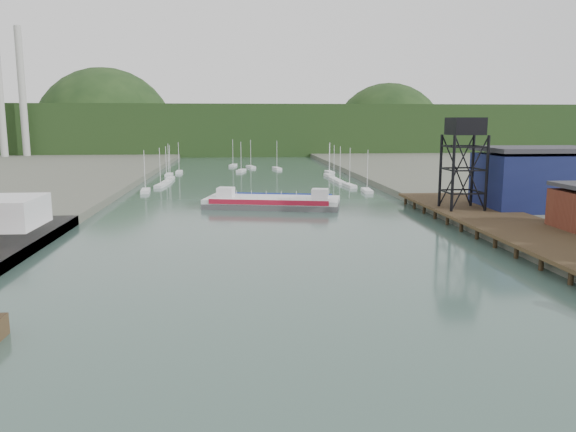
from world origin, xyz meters
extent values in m
plane|color=#2C453D|center=(0.00, 0.00, 0.00)|extent=(600.00, 600.00, 0.00)
cube|color=black|center=(37.00, 45.00, 1.90)|extent=(14.00, 70.00, 0.50)
cylinder|color=black|center=(31.00, 45.00, 0.80)|extent=(0.60, 0.60, 2.20)
cylinder|color=black|center=(43.00, 45.00, 0.80)|extent=(0.60, 0.60, 2.20)
cylinder|color=black|center=(32.00, 55.00, 8.65)|extent=(0.50, 0.50, 13.00)
cylinder|color=black|center=(38.00, 55.00, 8.65)|extent=(0.50, 0.50, 13.00)
cylinder|color=black|center=(32.00, 61.00, 8.65)|extent=(0.50, 0.50, 13.00)
cylinder|color=black|center=(38.00, 61.00, 8.65)|extent=(0.50, 0.50, 13.00)
cube|color=black|center=(35.00, 58.00, 16.65)|extent=(5.50, 5.50, 3.00)
cube|color=black|center=(50.00, 60.00, 6.60)|extent=(20.00, 14.00, 10.00)
cube|color=#2D2D33|center=(50.00, 60.00, 12.50)|extent=(20.50, 14.50, 0.80)
cube|color=silver|center=(-27.54, 103.89, 0.35)|extent=(2.67, 7.65, 0.90)
cube|color=silver|center=(-25.28, 115.30, 0.35)|extent=(2.81, 7.67, 0.90)
cube|color=silver|center=(-24.71, 124.17, 0.35)|extent=(2.35, 7.59, 0.90)
cube|color=silver|center=(-24.81, 134.09, 0.35)|extent=(2.01, 7.50, 0.90)
cube|color=silver|center=(-26.64, 146.33, 0.35)|extent=(2.00, 7.50, 0.90)
cube|color=silver|center=(-24.32, 156.17, 0.35)|extent=(2.16, 7.54, 0.90)
cube|color=silver|center=(27.56, 99.03, 0.35)|extent=(2.53, 7.62, 0.90)
cube|color=silver|center=(25.46, 110.51, 0.35)|extent=(2.76, 7.67, 0.90)
cube|color=silver|center=(24.46, 119.29, 0.35)|extent=(2.22, 7.56, 0.90)
cube|color=silver|center=(24.27, 128.28, 0.35)|extent=(2.18, 7.54, 0.90)
cube|color=silver|center=(24.67, 139.38, 0.35)|extent=(2.46, 7.61, 0.90)
cube|color=silver|center=(26.78, 150.99, 0.35)|extent=(2.48, 7.61, 0.90)
cube|color=silver|center=(-3.16, 160.00, 0.35)|extent=(3.78, 7.76, 0.90)
cube|color=silver|center=(10.04, 168.00, 0.35)|extent=(3.31, 7.74, 0.90)
cube|color=silver|center=(0.66, 176.00, 0.35)|extent=(3.76, 7.76, 0.90)
cube|color=silver|center=(-6.11, 184.00, 0.35)|extent=(3.40, 7.74, 0.90)
cylinder|color=#AAAAA4|center=(-110.00, 230.00, 30.00)|extent=(3.20, 3.20, 60.00)
cylinder|color=#AAAAA4|center=(-102.00, 235.00, 30.00)|extent=(3.20, 3.20, 60.00)
cube|color=black|center=(0.00, 300.00, 12.00)|extent=(500.00, 120.00, 28.00)
sphere|color=black|center=(-80.00, 300.00, 8.00)|extent=(80.00, 80.00, 80.00)
sphere|color=black|center=(90.00, 310.00, 6.00)|extent=(70.00, 70.00, 70.00)
cube|color=#4B4B4D|center=(2.42, 76.75, 0.55)|extent=(29.00, 16.70, 1.09)
cube|color=silver|center=(2.42, 76.75, 1.53)|extent=(29.00, 16.70, 0.87)
cube|color=#AA132B|center=(1.20, 71.38, 1.74)|extent=(23.42, 5.50, 0.98)
cube|color=navy|center=(3.65, 82.11, 1.74)|extent=(23.42, 5.50, 0.98)
cube|color=silver|center=(-7.14, 78.93, 2.84)|extent=(3.92, 3.92, 2.18)
cube|color=silver|center=(11.99, 74.56, 2.84)|extent=(3.92, 3.92, 2.18)
camera|label=1|loc=(-4.94, -37.62, 17.50)|focal=35.00mm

